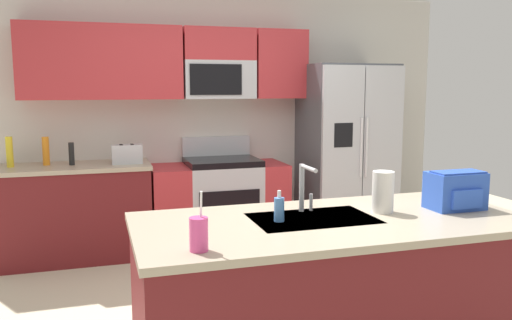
{
  "coord_description": "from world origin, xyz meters",
  "views": [
    {
      "loc": [
        -1.19,
        -3.29,
        1.63
      ],
      "look_at": [
        0.02,
        0.6,
        1.05
      ],
      "focal_mm": 36.69,
      "sensor_mm": 36.0,
      "label": 1
    }
  ],
  "objects_px": {
    "refrigerator": "(346,152)",
    "drink_cup_pink": "(199,234)",
    "pepper_mill": "(71,154)",
    "sink_faucet": "(305,184)",
    "toaster": "(127,154)",
    "bottle_yellow": "(10,152)",
    "range_oven": "(219,203)",
    "paper_towel_roll": "(383,192)",
    "bottle_orange": "(46,151)",
    "backpack": "(456,190)",
    "soap_dispenser": "(279,209)"
  },
  "relations": [
    {
      "from": "backpack",
      "to": "sink_faucet",
      "type": "bearing_deg",
      "value": 168.15
    },
    {
      "from": "bottle_yellow",
      "to": "drink_cup_pink",
      "type": "xyz_separation_m",
      "value": [
        1.16,
        -2.89,
        -0.06
      ]
    },
    {
      "from": "pepper_mill",
      "to": "paper_towel_roll",
      "type": "relative_size",
      "value": 0.87
    },
    {
      "from": "backpack",
      "to": "range_oven",
      "type": "bearing_deg",
      "value": 108.74
    },
    {
      "from": "bottle_orange",
      "to": "pepper_mill",
      "type": "bearing_deg",
      "value": -14.43
    },
    {
      "from": "sink_faucet",
      "to": "paper_towel_roll",
      "type": "distance_m",
      "value": 0.46
    },
    {
      "from": "range_oven",
      "to": "pepper_mill",
      "type": "xyz_separation_m",
      "value": [
        -1.39,
        -0.0,
        0.56
      ]
    },
    {
      "from": "range_oven",
      "to": "paper_towel_roll",
      "type": "height_order",
      "value": "paper_towel_roll"
    },
    {
      "from": "pepper_mill",
      "to": "soap_dispenser",
      "type": "relative_size",
      "value": 1.23
    },
    {
      "from": "range_oven",
      "to": "backpack",
      "type": "bearing_deg",
      "value": -71.26
    },
    {
      "from": "toaster",
      "to": "drink_cup_pink",
      "type": "height_order",
      "value": "drink_cup_pink"
    },
    {
      "from": "pepper_mill",
      "to": "soap_dispenser",
      "type": "height_order",
      "value": "pepper_mill"
    },
    {
      "from": "refrigerator",
      "to": "toaster",
      "type": "bearing_deg",
      "value": 179.51
    },
    {
      "from": "soap_dispenser",
      "to": "bottle_orange",
      "type": "bearing_deg",
      "value": 118.38
    },
    {
      "from": "toaster",
      "to": "paper_towel_roll",
      "type": "height_order",
      "value": "paper_towel_roll"
    },
    {
      "from": "backpack",
      "to": "toaster",
      "type": "bearing_deg",
      "value": 125.35
    },
    {
      "from": "range_oven",
      "to": "pepper_mill",
      "type": "relative_size",
      "value": 6.49
    },
    {
      "from": "bottle_orange",
      "to": "drink_cup_pink",
      "type": "bearing_deg",
      "value": -73.58
    },
    {
      "from": "refrigerator",
      "to": "backpack",
      "type": "distance_m",
      "value": 2.51
    },
    {
      "from": "bottle_yellow",
      "to": "refrigerator",
      "type": "bearing_deg",
      "value": -1.61
    },
    {
      "from": "bottle_orange",
      "to": "soap_dispenser",
      "type": "height_order",
      "value": "bottle_orange"
    },
    {
      "from": "range_oven",
      "to": "backpack",
      "type": "relative_size",
      "value": 4.25
    },
    {
      "from": "range_oven",
      "to": "paper_towel_roll",
      "type": "distance_m",
      "value": 2.57
    },
    {
      "from": "soap_dispenser",
      "to": "paper_towel_roll",
      "type": "xyz_separation_m",
      "value": [
        0.64,
        0.02,
        0.05
      ]
    },
    {
      "from": "toaster",
      "to": "bottle_orange",
      "type": "relative_size",
      "value": 1.06
    },
    {
      "from": "pepper_mill",
      "to": "paper_towel_roll",
      "type": "bearing_deg",
      "value": -54.01
    },
    {
      "from": "range_oven",
      "to": "toaster",
      "type": "distance_m",
      "value": 1.05
    },
    {
      "from": "drink_cup_pink",
      "to": "range_oven",
      "type": "bearing_deg",
      "value": 75.23
    },
    {
      "from": "range_oven",
      "to": "soap_dispenser",
      "type": "height_order",
      "value": "range_oven"
    },
    {
      "from": "refrigerator",
      "to": "soap_dispenser",
      "type": "distance_m",
      "value": 2.92
    },
    {
      "from": "toaster",
      "to": "drink_cup_pink",
      "type": "xyz_separation_m",
      "value": [
        0.14,
        -2.82,
        -0.01
      ]
    },
    {
      "from": "refrigerator",
      "to": "drink_cup_pink",
      "type": "bearing_deg",
      "value": -127.46
    },
    {
      "from": "bottle_orange",
      "to": "toaster",
      "type": "bearing_deg",
      "value": -8.51
    },
    {
      "from": "refrigerator",
      "to": "pepper_mill",
      "type": "bearing_deg",
      "value": 178.57
    },
    {
      "from": "sink_faucet",
      "to": "bottle_orange",
      "type": "bearing_deg",
      "value": 123.47
    },
    {
      "from": "toaster",
      "to": "drink_cup_pink",
      "type": "relative_size",
      "value": 1.03
    },
    {
      "from": "bottle_yellow",
      "to": "soap_dispenser",
      "type": "relative_size",
      "value": 1.63
    },
    {
      "from": "sink_faucet",
      "to": "backpack",
      "type": "xyz_separation_m",
      "value": [
        0.89,
        -0.19,
        -0.05
      ]
    },
    {
      "from": "drink_cup_pink",
      "to": "backpack",
      "type": "distance_m",
      "value": 1.65
    },
    {
      "from": "pepper_mill",
      "to": "backpack",
      "type": "relative_size",
      "value": 0.66
    },
    {
      "from": "pepper_mill",
      "to": "bottle_orange",
      "type": "relative_size",
      "value": 0.79
    },
    {
      "from": "bottle_yellow",
      "to": "drink_cup_pink",
      "type": "height_order",
      "value": "bottle_yellow"
    },
    {
      "from": "bottle_orange",
      "to": "sink_faucet",
      "type": "distance_m",
      "value": 2.87
    },
    {
      "from": "pepper_mill",
      "to": "sink_faucet",
      "type": "relative_size",
      "value": 0.74
    },
    {
      "from": "sink_faucet",
      "to": "drink_cup_pink",
      "type": "relative_size",
      "value": 1.04
    },
    {
      "from": "pepper_mill",
      "to": "bottle_yellow",
      "type": "relative_size",
      "value": 0.76
    },
    {
      "from": "pepper_mill",
      "to": "bottle_orange",
      "type": "xyz_separation_m",
      "value": [
        -0.22,
        0.06,
        0.03
      ]
    },
    {
      "from": "refrigerator",
      "to": "bottle_yellow",
      "type": "bearing_deg",
      "value": 178.39
    },
    {
      "from": "sink_faucet",
      "to": "paper_towel_roll",
      "type": "xyz_separation_m",
      "value": [
        0.43,
        -0.13,
        -0.05
      ]
    },
    {
      "from": "drink_cup_pink",
      "to": "refrigerator",
      "type": "bearing_deg",
      "value": 52.54
    }
  ]
}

